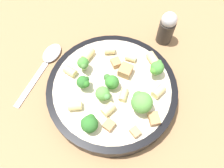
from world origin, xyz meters
TOP-DOWN VIEW (x-y plane):
  - ground_plane at (0.00, 0.00)m, footprint 2.00×2.00m
  - pasta_bowl at (0.00, 0.00)m, footprint 0.25×0.25m
  - broccoli_floret_0 at (0.07, 0.05)m, footprint 0.03×0.03m
  - broccoli_floret_1 at (-0.05, -0.02)m, footprint 0.03×0.02m
  - broccoli_floret_2 at (-0.01, -0.09)m, footprint 0.03×0.03m
  - broccoli_floret_3 at (0.06, -0.03)m, footprint 0.04×0.04m
  - broccoli_floret_4 at (-0.01, -0.03)m, footprint 0.03×0.03m
  - broccoli_floret_5 at (-0.00, 0.00)m, footprint 0.03×0.03m
  - broccoli_floret_6 at (-0.06, 0.02)m, footprint 0.02×0.03m
  - rigatoni_0 at (0.03, -0.01)m, footprint 0.01×0.02m
  - rigatoni_1 at (0.02, 0.07)m, footprint 0.02×0.01m
  - rigatoni_2 at (0.01, -0.05)m, footprint 0.03×0.03m
  - rigatoni_3 at (0.06, 0.08)m, footprint 0.03×0.03m
  - rigatoni_4 at (-0.03, 0.08)m, footprint 0.03×0.02m
  - rigatoni_5 at (-0.07, 0.05)m, footprint 0.02×0.03m
  - rigatoni_6 at (-0.05, -0.06)m, footprint 0.03×0.02m
  - rigatoni_7 at (0.09, 0.01)m, footprint 0.03×0.03m
  - rigatoni_8 at (-0.09, 0.01)m, footprint 0.03×0.02m
  - chicken_chunk_0 at (0.09, -0.04)m, footprint 0.03×0.03m
  - chicken_chunk_1 at (0.02, -0.08)m, footprint 0.02×0.02m
  - chicken_chunk_2 at (-0.01, 0.05)m, footprint 0.03×0.03m
  - chicken_chunk_3 at (0.06, -0.08)m, footprint 0.02×0.02m
  - chicken_chunk_4 at (0.02, 0.04)m, footprint 0.03×0.03m
  - pepper_shaker at (0.08, 0.17)m, footprint 0.04×0.04m
  - spoon at (-0.16, 0.04)m, footprint 0.04×0.17m

SIDE VIEW (x-z plane):
  - ground_plane at x=0.00m, z-range 0.00..0.00m
  - spoon at x=-0.16m, z-range 0.00..0.01m
  - pasta_bowl at x=0.00m, z-range 0.00..0.04m
  - pepper_shaker at x=0.08m, z-range 0.00..0.08m
  - chicken_chunk_3 at x=0.06m, z-range 0.04..0.05m
  - chicken_chunk_2 at x=-0.01m, z-range 0.04..0.05m
  - chicken_chunk_1 at x=0.02m, z-range 0.04..0.05m
  - chicken_chunk_0 at x=0.09m, z-range 0.04..0.05m
  - rigatoni_1 at x=0.02m, z-range 0.04..0.05m
  - rigatoni_0 at x=0.03m, z-range 0.04..0.05m
  - rigatoni_4 at x=-0.03m, z-range 0.04..0.05m
  - rigatoni_8 at x=-0.09m, z-range 0.04..0.05m
  - rigatoni_6 at x=-0.05m, z-range 0.04..0.05m
  - rigatoni_7 at x=0.09m, z-range 0.04..0.05m
  - rigatoni_2 at x=0.01m, z-range 0.04..0.05m
  - rigatoni_5 at x=-0.07m, z-range 0.04..0.05m
  - rigatoni_3 at x=0.06m, z-range 0.04..0.05m
  - chicken_chunk_4 at x=0.02m, z-range 0.04..0.06m
  - broccoli_floret_5 at x=0.00m, z-range 0.04..0.07m
  - broccoli_floret_4 at x=-0.01m, z-range 0.04..0.07m
  - broccoli_floret_2 at x=-0.01m, z-range 0.04..0.07m
  - broccoli_floret_1 at x=-0.05m, z-range 0.04..0.07m
  - broccoli_floret_6 at x=-0.06m, z-range 0.04..0.08m
  - broccoli_floret_0 at x=0.07m, z-range 0.04..0.08m
  - broccoli_floret_3 at x=0.06m, z-range 0.04..0.09m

